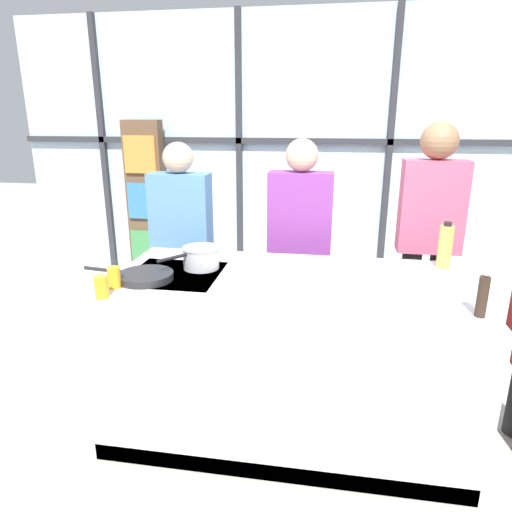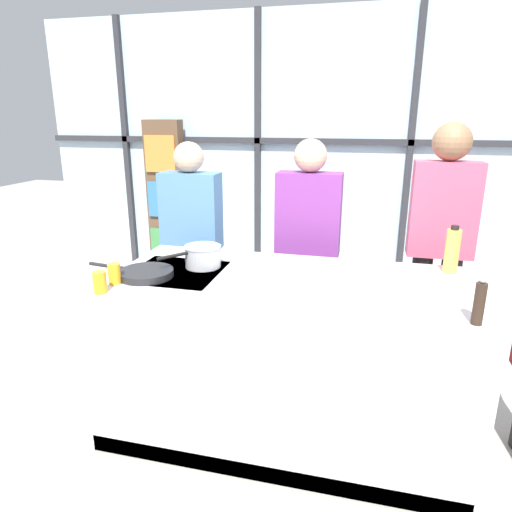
{
  "view_description": "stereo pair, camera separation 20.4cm",
  "coord_description": "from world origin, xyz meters",
  "px_view_note": "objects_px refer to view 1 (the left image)",
  "views": [
    {
      "loc": [
        0.21,
        -2.38,
        1.79
      ],
      "look_at": [
        -0.2,
        0.1,
        1.02
      ],
      "focal_mm": 32.0,
      "sensor_mm": 36.0,
      "label": 1
    },
    {
      "loc": [
        0.41,
        -2.34,
        1.79
      ],
      "look_at": [
        -0.2,
        0.1,
        1.02
      ],
      "focal_mm": 32.0,
      "sensor_mm": 36.0,
      "label": 2
    }
  ],
  "objects_px": {
    "spectator_center_right": "(429,232)",
    "white_plate": "(368,273)",
    "spectator_center_left": "(299,239)",
    "pepper_grinder": "(483,296)",
    "oil_bottle": "(445,246)",
    "spectator_far_left": "(182,236)",
    "frying_pan": "(144,276)",
    "mixing_bowl": "(369,283)",
    "juice_glass_far": "(114,277)",
    "saucepan": "(201,257)",
    "juice_glass_near": "(101,287)"
  },
  "relations": [
    {
      "from": "spectator_center_right",
      "to": "white_plate",
      "type": "relative_size",
      "value": 7.31
    },
    {
      "from": "frying_pan",
      "to": "oil_bottle",
      "type": "relative_size",
      "value": 1.96
    },
    {
      "from": "spectator_far_left",
      "to": "frying_pan",
      "type": "xyz_separation_m",
      "value": [
        0.11,
        -0.98,
        0.03
      ]
    },
    {
      "from": "oil_bottle",
      "to": "saucepan",
      "type": "bearing_deg",
      "value": -169.92
    },
    {
      "from": "spectator_center_left",
      "to": "oil_bottle",
      "type": "height_order",
      "value": "spectator_center_left"
    },
    {
      "from": "juice_glass_near",
      "to": "oil_bottle",
      "type": "bearing_deg",
      "value": 23.52
    },
    {
      "from": "spectator_far_left",
      "to": "white_plate",
      "type": "xyz_separation_m",
      "value": [
        1.35,
        -0.68,
        0.02
      ]
    },
    {
      "from": "white_plate",
      "to": "mixing_bowl",
      "type": "height_order",
      "value": "mixing_bowl"
    },
    {
      "from": "spectator_far_left",
      "to": "juice_glass_far",
      "type": "distance_m",
      "value": 1.12
    },
    {
      "from": "mixing_bowl",
      "to": "frying_pan",
      "type": "bearing_deg",
      "value": -177.33
    },
    {
      "from": "white_plate",
      "to": "juice_glass_far",
      "type": "xyz_separation_m",
      "value": [
        -1.35,
        -0.44,
        0.05
      ]
    },
    {
      "from": "saucepan",
      "to": "oil_bottle",
      "type": "height_order",
      "value": "oil_bottle"
    },
    {
      "from": "spectator_center_right",
      "to": "mixing_bowl",
      "type": "distance_m",
      "value": 1.04
    },
    {
      "from": "spectator_far_left",
      "to": "white_plate",
      "type": "bearing_deg",
      "value": 153.27
    },
    {
      "from": "spectator_center_right",
      "to": "frying_pan",
      "type": "bearing_deg",
      "value": 30.1
    },
    {
      "from": "white_plate",
      "to": "juice_glass_near",
      "type": "height_order",
      "value": "juice_glass_near"
    },
    {
      "from": "spectator_center_right",
      "to": "pepper_grinder",
      "type": "distance_m",
      "value": 1.19
    },
    {
      "from": "juice_glass_near",
      "to": "spectator_center_right",
      "type": "bearing_deg",
      "value": 35.04
    },
    {
      "from": "spectator_center_left",
      "to": "pepper_grinder",
      "type": "distance_m",
      "value": 1.5
    },
    {
      "from": "frying_pan",
      "to": "spectator_far_left",
      "type": "bearing_deg",
      "value": 96.28
    },
    {
      "from": "juice_glass_near",
      "to": "juice_glass_far",
      "type": "xyz_separation_m",
      "value": [
        0.0,
        0.14,
        0.0
      ]
    },
    {
      "from": "juice_glass_far",
      "to": "frying_pan",
      "type": "bearing_deg",
      "value": 52.58
    },
    {
      "from": "spectator_center_right",
      "to": "pepper_grinder",
      "type": "bearing_deg",
      "value": 90.48
    },
    {
      "from": "mixing_bowl",
      "to": "pepper_grinder",
      "type": "xyz_separation_m",
      "value": [
        0.48,
        -0.27,
        0.07
      ]
    },
    {
      "from": "frying_pan",
      "to": "juice_glass_near",
      "type": "distance_m",
      "value": 0.3
    },
    {
      "from": "mixing_bowl",
      "to": "white_plate",
      "type": "bearing_deg",
      "value": 86.19
    },
    {
      "from": "oil_bottle",
      "to": "juice_glass_far",
      "type": "bearing_deg",
      "value": -160.33
    },
    {
      "from": "white_plate",
      "to": "pepper_grinder",
      "type": "xyz_separation_m",
      "value": [
        0.46,
        -0.51,
        0.09
      ]
    },
    {
      "from": "frying_pan",
      "to": "oil_bottle",
      "type": "height_order",
      "value": "oil_bottle"
    },
    {
      "from": "saucepan",
      "to": "frying_pan",
      "type": "bearing_deg",
      "value": -136.02
    },
    {
      "from": "white_plate",
      "to": "juice_glass_near",
      "type": "distance_m",
      "value": 1.47
    },
    {
      "from": "spectator_center_right",
      "to": "pepper_grinder",
      "type": "relative_size",
      "value": 7.97
    },
    {
      "from": "white_plate",
      "to": "oil_bottle",
      "type": "xyz_separation_m",
      "value": [
        0.45,
        0.2,
        0.12
      ]
    },
    {
      "from": "spectator_center_left",
      "to": "frying_pan",
      "type": "bearing_deg",
      "value": 51.08
    },
    {
      "from": "mixing_bowl",
      "to": "juice_glass_near",
      "type": "distance_m",
      "value": 1.37
    },
    {
      "from": "frying_pan",
      "to": "spectator_center_right",
      "type": "bearing_deg",
      "value": 30.1
    },
    {
      "from": "mixing_bowl",
      "to": "saucepan",
      "type": "bearing_deg",
      "value": 168.91
    },
    {
      "from": "saucepan",
      "to": "white_plate",
      "type": "xyz_separation_m",
      "value": [
        0.98,
        0.05,
        -0.06
      ]
    },
    {
      "from": "spectator_center_right",
      "to": "oil_bottle",
      "type": "height_order",
      "value": "spectator_center_right"
    },
    {
      "from": "mixing_bowl",
      "to": "spectator_far_left",
      "type": "bearing_deg",
      "value": 145.26
    },
    {
      "from": "spectator_center_right",
      "to": "juice_glass_near",
      "type": "distance_m",
      "value": 2.2
    },
    {
      "from": "oil_bottle",
      "to": "pepper_grinder",
      "type": "relative_size",
      "value": 1.27
    },
    {
      "from": "spectator_center_right",
      "to": "oil_bottle",
      "type": "xyz_separation_m",
      "value": [
        -0.0,
        -0.48,
        0.04
      ]
    },
    {
      "from": "juice_glass_near",
      "to": "spectator_center_left",
      "type": "bearing_deg",
      "value": 54.51
    },
    {
      "from": "spectator_center_left",
      "to": "white_plate",
      "type": "xyz_separation_m",
      "value": [
        0.45,
        -0.68,
        -0.0
      ]
    },
    {
      "from": "spectator_far_left",
      "to": "mixing_bowl",
      "type": "relative_size",
      "value": 7.8
    },
    {
      "from": "spectator_center_left",
      "to": "oil_bottle",
      "type": "bearing_deg",
      "value": 151.98
    },
    {
      "from": "frying_pan",
      "to": "oil_bottle",
      "type": "bearing_deg",
      "value": 16.53
    },
    {
      "from": "spectator_center_left",
      "to": "spectator_center_right",
      "type": "relative_size",
      "value": 0.94
    },
    {
      "from": "spectator_center_left",
      "to": "pepper_grinder",
      "type": "relative_size",
      "value": 7.46
    }
  ]
}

